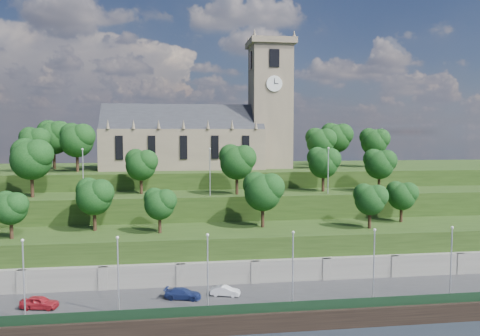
{
  "coord_description": "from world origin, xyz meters",
  "views": [
    {
      "loc": [
        -5.44,
        -49.92,
        22.45
      ],
      "look_at": [
        5.5,
        30.0,
        16.2
      ],
      "focal_mm": 35.0,
      "sensor_mm": 36.0,
      "label": 1
    }
  ],
  "objects": [
    {
      "name": "promenade",
      "position": [
        0.0,
        6.0,
        1.0
      ],
      "size": [
        160.0,
        12.0,
        2.0
      ],
      "primitive_type": "cube",
      "color": "#2D2D30",
      "rests_on": "ground"
    },
    {
      "name": "lamp_posts_upper",
      "position": [
        0.0,
        26.0,
        16.56
      ],
      "size": [
        40.36,
        0.36,
        7.9
      ],
      "color": "#B2B2B7",
      "rests_on": "embankment_upper"
    },
    {
      "name": "trees_hilltop",
      "position": [
        -1.29,
        44.82,
        21.14
      ],
      "size": [
        73.9,
        16.22,
        9.83
      ],
      "color": "black",
      "rests_on": "hilltop"
    },
    {
      "name": "ground",
      "position": [
        0.0,
        0.0,
        0.0
      ],
      "size": [
        320.0,
        320.0,
        0.0
      ],
      "primitive_type": "plane",
      "color": "#1B222C",
      "rests_on": "ground"
    },
    {
      "name": "hilltop",
      "position": [
        0.0,
        50.0,
        7.5
      ],
      "size": [
        160.0,
        32.0,
        15.0
      ],
      "primitive_type": "cube",
      "color": "#203712",
      "rests_on": "ground"
    },
    {
      "name": "retaining_wall",
      "position": [
        0.0,
        11.97,
        2.5
      ],
      "size": [
        160.0,
        2.1,
        5.0
      ],
      "color": "slate",
      "rests_on": "ground"
    },
    {
      "name": "embankment_lower",
      "position": [
        0.0,
        18.0,
        4.0
      ],
      "size": [
        160.0,
        12.0,
        8.0
      ],
      "primitive_type": "cube",
      "color": "#203712",
      "rests_on": "ground"
    },
    {
      "name": "quay_wall",
      "position": [
        0.0,
        -0.05,
        1.1
      ],
      "size": [
        160.0,
        0.5,
        2.2
      ],
      "primitive_type": "cube",
      "color": "black",
      "rests_on": "ground"
    },
    {
      "name": "trees_lower",
      "position": [
        1.1,
        18.3,
        12.98
      ],
      "size": [
        62.67,
        8.86,
        8.41
      ],
      "color": "black",
      "rests_on": "embankment_lower"
    },
    {
      "name": "fence",
      "position": [
        0.0,
        0.6,
        2.6
      ],
      "size": [
        160.0,
        0.1,
        1.2
      ],
      "primitive_type": "cube",
      "color": "black",
      "rests_on": "promenade"
    },
    {
      "name": "car_middle",
      "position": [
        0.47,
        6.81,
        2.61
      ],
      "size": [
        3.9,
        2.3,
        1.21
      ],
      "primitive_type": "imported",
      "rotation": [
        0.0,
        0.0,
        1.27
      ],
      "color": "silver",
      "rests_on": "promenade"
    },
    {
      "name": "car_right",
      "position": [
        -4.79,
        6.43,
        2.66
      ],
      "size": [
        4.84,
        2.94,
        1.31
      ],
      "primitive_type": "imported",
      "rotation": [
        0.0,
        0.0,
        1.31
      ],
      "color": "navy",
      "rests_on": "promenade"
    },
    {
      "name": "lamp_posts_promenade",
      "position": [
        -2.0,
        2.5,
        7.09
      ],
      "size": [
        60.36,
        0.36,
        8.93
      ],
      "color": "#B2B2B7",
      "rests_on": "promenade"
    },
    {
      "name": "car_left",
      "position": [
        -21.31,
        5.49,
        2.73
      ],
      "size": [
        4.56,
        2.5,
        1.47
      ],
      "primitive_type": "imported",
      "rotation": [
        0.0,
        0.0,
        1.38
      ],
      "color": "maroon",
      "rests_on": "promenade"
    },
    {
      "name": "embankment_upper",
      "position": [
        0.0,
        29.0,
        6.0
      ],
      "size": [
        160.0,
        10.0,
        12.0
      ],
      "primitive_type": "cube",
      "color": "#203712",
      "rests_on": "ground"
    },
    {
      "name": "trees_upper",
      "position": [
        -1.39,
        28.12,
        17.69
      ],
      "size": [
        64.07,
        8.37,
        9.46
      ],
      "color": "black",
      "rests_on": "embankment_upper"
    },
    {
      "name": "church",
      "position": [
        0.79,
        45.98,
        22.52
      ],
      "size": [
        38.6,
        12.35,
        27.6
      ],
      "color": "#71634F",
      "rests_on": "hilltop"
    }
  ]
}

